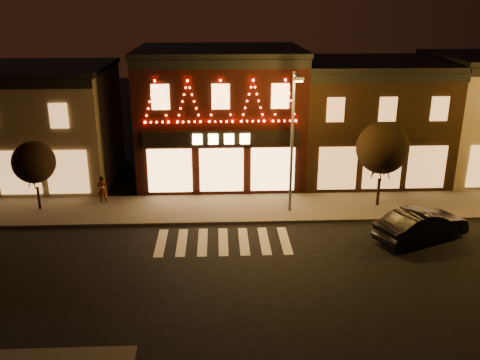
{
  "coord_description": "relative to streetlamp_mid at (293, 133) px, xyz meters",
  "views": [
    {
      "loc": [
        -0.19,
        -18.52,
        11.1
      ],
      "look_at": [
        0.81,
        4.0,
        3.16
      ],
      "focal_mm": 38.48,
      "sensor_mm": 36.0,
      "label": 1
    }
  ],
  "objects": [
    {
      "name": "tree_left",
      "position": [
        -13.78,
        1.11,
        -1.73
      ],
      "size": [
        2.3,
        2.3,
        3.85
      ],
      "rotation": [
        0.0,
        0.0,
        0.08
      ],
      "color": "black",
      "rests_on": "sidewalk_far"
    },
    {
      "name": "building_right_a",
      "position": [
        5.8,
        6.83,
        -0.81
      ],
      "size": [
        9.2,
        8.28,
        7.5
      ],
      "color": "#332012",
      "rests_on": "ground"
    },
    {
      "name": "dark_sedan",
      "position": [
        5.9,
        -3.4,
        -3.78
      ],
      "size": [
        5.07,
        3.52,
        1.59
      ],
      "primitive_type": "imported",
      "rotation": [
        0.0,
        0.0,
        2.0
      ],
      "color": "black",
      "rests_on": "ground"
    },
    {
      "name": "sidewalk_far",
      "position": [
        -1.7,
        0.84,
        -4.5
      ],
      "size": [
        44.0,
        4.0,
        0.15
      ],
      "primitive_type": "cube",
      "color": "#47423D",
      "rests_on": "ground"
    },
    {
      "name": "tree_right",
      "position": [
        5.05,
        0.83,
        -1.1
      ],
      "size": [
        2.84,
        2.84,
        4.74
      ],
      "rotation": [
        0.0,
        0.0,
        -0.23
      ],
      "color": "black",
      "rests_on": "sidewalk_far"
    },
    {
      "name": "streetlamp_mid",
      "position": [
        0.0,
        0.0,
        0.0
      ],
      "size": [
        0.47,
        1.71,
        7.53
      ],
      "rotation": [
        0.0,
        0.0,
        0.0
      ],
      "color": "#59595E",
      "rests_on": "sidewalk_far"
    },
    {
      "name": "ground",
      "position": [
        -3.7,
        -7.16,
        -4.57
      ],
      "size": [
        120.0,
        120.0,
        0.0
      ],
      "primitive_type": "plane",
      "color": "black",
      "rests_on": "ground"
    },
    {
      "name": "pedestrian",
      "position": [
        -10.47,
        1.92,
        -3.63
      ],
      "size": [
        0.63,
        0.47,
        1.58
      ],
      "primitive_type": "imported",
      "rotation": [
        0.0,
        0.0,
        3.31
      ],
      "color": "gray",
      "rests_on": "sidewalk_far"
    },
    {
      "name": "building_pulp",
      "position": [
        -3.7,
        6.82,
        -0.41
      ],
      "size": [
        10.2,
        8.34,
        8.3
      ],
      "color": "black",
      "rests_on": "ground"
    },
    {
      "name": "building_left",
      "position": [
        -16.7,
        6.83,
        -0.91
      ],
      "size": [
        12.2,
        8.28,
        7.3
      ],
      "color": "#776C54",
      "rests_on": "ground"
    }
  ]
}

